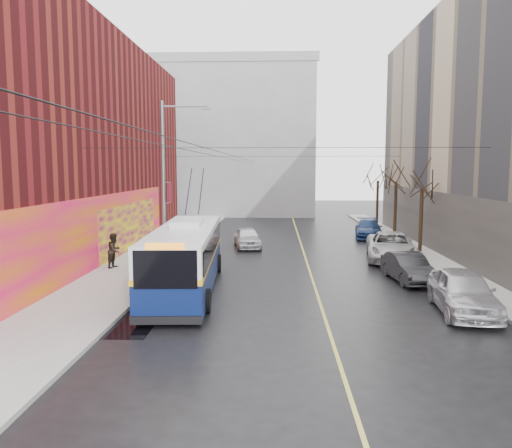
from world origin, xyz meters
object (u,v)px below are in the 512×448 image
Objects in this scene: tree_far at (378,172)px; tree_mid at (396,171)px; parked_car_c at (391,247)px; parked_car_d at (368,229)px; streetlight_pole at (166,181)px; pedestrian_a at (152,257)px; pedestrian_c at (170,244)px; tree_near at (423,176)px; trolleybus at (186,256)px; parked_car_b at (408,268)px; following_car at (247,238)px; parked_car_a at (463,291)px; pedestrian_b at (114,250)px.

tree_mid is at bearing -90.00° from tree_far.
parked_car_d is (0.44, 9.75, -0.11)m from parked_car_c.
parked_car_d is at bearing 45.18° from streetlight_pole.
pedestrian_c is (0.15, 3.64, 0.12)m from pedestrian_a.
trolleybus is at bearing -142.69° from tree_near.
trolleybus is 20.83m from parked_car_d.
streetlight_pole is at bearing 163.89° from parked_car_b.
trolleybus is at bearing -175.14° from parked_car_b.
following_car is at bearing 123.88° from parked_car_b.
tree_far is 23.86m from pedestrian_c.
pedestrian_b is (-15.82, 7.36, 0.25)m from parked_car_a.
parked_car_a is 0.99× the size of parked_car_d.
tree_near reaches higher than following_car.
streetlight_pole is 2.15× the size of following_car.
parked_car_d is at bearing 105.48° from tree_near.
tree_near reaches higher than parked_car_c.
tree_mid is 3.52× the size of pedestrian_c.
tree_far reaches higher than trolleybus.
parked_car_a reaches higher than following_car.
tree_far is 27.89m from trolleybus.
parked_car_d is (11.38, 17.42, -0.81)m from trolleybus.
pedestrian_c is (-15.50, -17.69, -4.04)m from tree_far.
tree_near is 5.43m from parked_car_c.
tree_near is 0.54× the size of trolleybus.
tree_near is 14.27m from parked_car_a.
trolleybus is 13.39m from parked_car_c.
pedestrian_b is at bearing -177.78° from streetlight_pole.
tree_mid is 1.34× the size of parked_car_d.
streetlight_pole is 0.77× the size of trolleybus.
streetlight_pole is 5.63m from trolleybus.
trolleybus is at bearing -127.89° from tree_mid.
parked_car_c is 3.20× the size of pedestrian_b.
pedestrian_b is (-4.63, 4.09, -0.44)m from trolleybus.
parked_car_b is 12.79m from pedestrian_a.
parked_car_c is 9.94m from following_car.
following_car is at bearing 126.06° from parked_car_a.
tree_near is 1.29× the size of parked_car_d.
following_car is at bearing -26.57° from pedestrian_b.
streetlight_pole is 1.37× the size of tree_far.
parked_car_a is (-2.20, -27.47, -4.30)m from tree_far.
parked_car_a is at bearing -68.82° from following_car.
following_car is (-9.12, 15.39, -0.12)m from parked_car_a.
pedestrian_b reaches higher than pedestrian_a.
tree_near is 3.40× the size of pedestrian_b.
streetlight_pole reaches higher than pedestrian_a.
pedestrian_c is at bearing 149.05° from parked_car_a.
parked_car_b is (10.49, 2.00, -0.84)m from trolleybus.
tree_far is at bearing 90.61° from parked_car_c.
tree_near is 19.42m from pedestrian_b.
trolleybus is at bearing -115.46° from parked_car_d.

